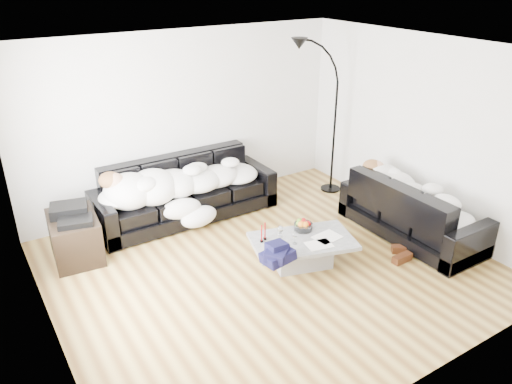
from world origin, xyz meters
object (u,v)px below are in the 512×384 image
sleeper_back (186,177)px  floor_lamp (335,126)px  coffee_table (302,252)px  fruit_bowl (303,225)px  shoes (402,253)px  candle_right (265,231)px  stereo (71,213)px  sleeper_right (415,193)px  wine_glass_c (295,238)px  wine_glass_b (280,238)px  sofa_back (185,190)px  candle_left (262,234)px  sofa_right (413,209)px  wine_glass_a (280,233)px  av_cabinet (75,237)px

sleeper_back → floor_lamp: floor_lamp is taller
sleeper_back → coffee_table: sleeper_back is taller
fruit_bowl → shoes: fruit_bowl is taller
candle_right → stereo: stereo is taller
sleeper_right → wine_glass_c: size_ratio=10.74×
candle_right → shoes: bearing=-26.8°
fruit_bowl → candle_right: bearing=174.0°
wine_glass_b → floor_lamp: floor_lamp is taller
stereo → floor_lamp: floor_lamp is taller
shoes → sofa_back: bearing=136.2°
floor_lamp → sleeper_right: bearing=-97.1°
sleeper_back → coffee_table: (0.65, -1.90, -0.46)m
fruit_bowl → floor_lamp: bearing=40.1°
candle_left → floor_lamp: (2.22, 1.34, 0.62)m
coffee_table → fruit_bowl: fruit_bowl is taller
stereo → wine_glass_b: bearing=-24.8°
floor_lamp → candle_right: bearing=-153.8°
sleeper_back → candle_right: bearing=-81.1°
sofa_back → candle_left: sofa_back is taller
fruit_bowl → wine_glass_c: size_ratio=1.48×
sofa_right → wine_glass_a: (-1.93, 0.34, 0.05)m
sleeper_right → wine_glass_a: bearing=79.9°
wine_glass_b → sleeper_back: bearing=100.8°
wine_glass_c → shoes: 1.48m
wine_glass_b → sofa_right: bearing=-7.4°
coffee_table → shoes: (1.18, -0.55, -0.13)m
wine_glass_a → wine_glass_b: 0.11m
sofa_right → av_cabinet: sofa_right is taller
coffee_table → wine_glass_b: wine_glass_b is taller
fruit_bowl → stereo: 2.87m
sofa_right → sleeper_back: bearing=48.2°
sofa_back → av_cabinet: sofa_back is taller
fruit_bowl → candle_right: candle_right is taller
coffee_table → wine_glass_a: 0.39m
sofa_right → wine_glass_a: size_ratio=10.92×
av_cabinet → floor_lamp: bearing=3.7°
floor_lamp → fruit_bowl: bearing=-144.9°
sofa_right → candle_right: bearing=78.1°
sofa_back → floor_lamp: size_ratio=1.20×
av_cabinet → candle_right: bearing=-31.4°
candle_left → candle_right: bearing=24.2°
sleeper_back → fruit_bowl: 1.90m
sleeper_back → fruit_bowl: bearing=-65.1°
sofa_back → fruit_bowl: (0.80, -1.76, 0.00)m
wine_glass_a → floor_lamp: (2.00, 1.40, 0.64)m
sleeper_right → av_cabinet: (-4.00, 1.87, -0.35)m
sofa_back → sleeper_right: size_ratio=1.54×
sofa_right → floor_lamp: (0.06, 1.75, 0.69)m
sleeper_right → candle_left: 2.20m
stereo → floor_lamp: size_ratio=0.20×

